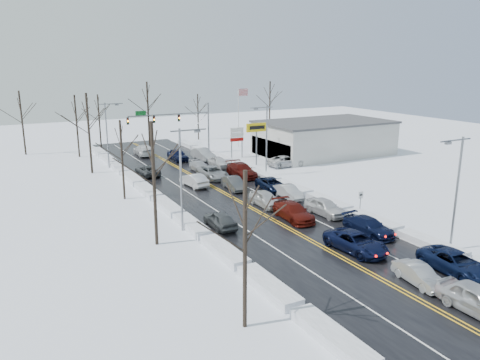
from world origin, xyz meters
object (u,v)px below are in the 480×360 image
tires_plus_sign (257,130)px  oncoming_car_0 (194,186)px  flagpole (239,113)px  traffic_signal_mast (179,120)px  queued_car_0 (477,313)px  dealership_building (324,138)px

tires_plus_sign → oncoming_car_0: size_ratio=1.29×
flagpole → oncoming_car_0: size_ratio=2.15×
traffic_signal_mast → queued_car_0: size_ratio=2.63×
dealership_building → oncoming_car_0: dealership_building is taller
traffic_signal_mast → flagpole: (11.72, 2.01, 0.45)m
tires_plus_sign → queued_car_0: size_ratio=1.19×
traffic_signal_mast → flagpole: 11.90m
flagpole → queued_car_0: bearing=-103.7°
flagpole → oncoming_car_0: flagpole is taller
dealership_building → oncoming_car_0: (-25.83, -8.65, -2.66)m
tires_plus_sign → flagpole: (4.67, 14.01, 0.93)m
tires_plus_sign → queued_car_0: 42.41m
dealership_building → queued_car_0: (-22.21, -43.21, -2.66)m
tires_plus_sign → queued_car_0: tires_plus_sign is taller
tires_plus_sign → queued_car_0: bearing=-102.0°
tires_plus_sign → dealership_building: bearing=8.5°
queued_car_0 → dealership_building: bearing=63.0°
traffic_signal_mast → queued_car_0: traffic_signal_mast is taller
tires_plus_sign → dealership_building: size_ratio=0.29×
traffic_signal_mast → oncoming_car_0: size_ratio=2.86×
dealership_building → oncoming_car_0: 27.37m
dealership_building → oncoming_car_0: size_ratio=4.39×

